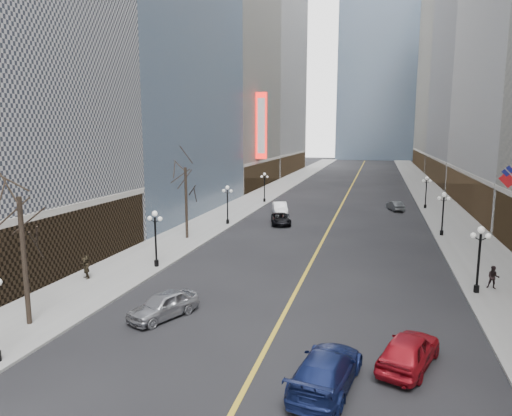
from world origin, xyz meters
The scene contains 24 objects.
sidewalk_east centered at (14.00, 70.00, 0.07)m, with size 6.00×230.00×0.15m, color gray.
sidewalk_west centered at (-14.00, 70.00, 0.07)m, with size 6.00×230.00×0.15m, color gray.
lane_line centered at (0.00, 80.00, 0.01)m, with size 0.25×200.00×0.02m, color gold.
bldg_east_c centered at (29.88, 106.00, 24.18)m, with size 26.60×40.60×48.80m.
bldg_east_d centered at (29.90, 149.00, 31.17)m, with size 26.60×46.60×62.80m.
bldg_west_c centered at (-29.88, 87.00, 25.19)m, with size 26.60×30.60×50.80m.
bldg_west_d centered at (-29.92, 121.00, 36.17)m, with size 26.60×38.60×72.80m.
streetlamp_east_1 centered at (11.80, 30.00, 2.90)m, with size 1.26×0.44×4.52m.
streetlamp_east_2 centered at (11.80, 48.00, 2.90)m, with size 1.26×0.44×4.52m.
streetlamp_east_3 centered at (11.80, 66.00, 2.90)m, with size 1.26×0.44×4.52m.
streetlamp_west_1 centered at (-11.80, 30.00, 2.90)m, with size 1.26×0.44×4.52m.
streetlamp_west_2 centered at (-11.80, 48.00, 2.90)m, with size 1.26×0.44×4.52m.
streetlamp_west_3 centered at (-11.80, 66.00, 2.90)m, with size 1.26×0.44×4.52m.
theatre_marquee centered at (-15.88, 80.00, 12.00)m, with size 2.00×0.55×12.00m.
tree_west_near centered at (-13.50, 18.00, 6.24)m, with size 3.60×3.60×7.92m.
tree_west_far centered at (-13.50, 40.00, 6.24)m, with size 3.60×3.60×7.92m.
car_nb_near centered at (-6.75, 21.04, 0.77)m, with size 1.81×4.50×1.53m, color #A2A4AA.
car_nb_mid centered at (-7.30, 56.45, 0.82)m, with size 1.74×4.98×1.64m, color white.
car_nb_far centered at (-5.79, 49.89, 0.67)m, with size 2.21×4.80×1.33m, color black.
car_sb_near centered at (3.31, 16.00, 0.82)m, with size 2.29×5.63×1.63m, color navy.
car_sb_mid centered at (6.82, 18.74, 0.82)m, with size 1.94×4.82×1.64m, color maroon.
car_sb_far centered at (7.64, 63.63, 0.66)m, with size 1.40×4.03×1.33m, color #464A4D.
ped_east_walk centered at (13.04, 31.12, 0.95)m, with size 0.78×0.43×1.60m, color black.
ped_west_far centered at (-15.36, 25.88, 1.01)m, with size 1.59×0.46×1.71m, color black.
Camera 1 is at (5.07, -2.10, 10.73)m, focal length 32.00 mm.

